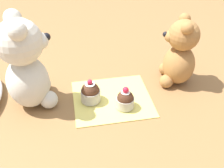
# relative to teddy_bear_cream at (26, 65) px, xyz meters

# --- Properties ---
(ground_plane) EXTENTS (4.00, 4.00, 0.00)m
(ground_plane) POSITION_rel_teddy_bear_cream_xyz_m (-0.03, -0.23, -0.13)
(ground_plane) COLOR olive
(knitted_placemat) EXTENTS (0.21, 0.23, 0.01)m
(knitted_placemat) POSITION_rel_teddy_bear_cream_xyz_m (-0.03, -0.23, -0.13)
(knitted_placemat) COLOR #E0D166
(knitted_placemat) RESTS_ON ground_plane
(teddy_bear_cream) EXTENTS (0.15, 0.15, 0.27)m
(teddy_bear_cream) POSITION_rel_teddy_bear_cream_xyz_m (0.00, 0.00, 0.00)
(teddy_bear_cream) COLOR beige
(teddy_bear_cream) RESTS_ON ground_plane
(teddy_bear_tan) EXTENTS (0.13, 0.13, 0.22)m
(teddy_bear_tan) POSITION_rel_teddy_bear_cream_xyz_m (0.03, -0.45, -0.03)
(teddy_bear_tan) COLOR #A3703D
(teddy_bear_tan) RESTS_ON ground_plane
(cupcake_near_cream_bear) EXTENTS (0.06, 0.06, 0.07)m
(cupcake_near_cream_bear) POSITION_rel_teddy_bear_cream_xyz_m (-0.02, -0.16, -0.10)
(cupcake_near_cream_bear) COLOR #B2ADA3
(cupcake_near_cream_bear) RESTS_ON knitted_placemat
(cupcake_near_tan_bear) EXTENTS (0.05, 0.05, 0.07)m
(cupcake_near_tan_bear) POSITION_rel_teddy_bear_cream_xyz_m (-0.07, -0.26, -0.10)
(cupcake_near_tan_bear) COLOR #B2ADA3
(cupcake_near_tan_bear) RESTS_ON knitted_placemat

